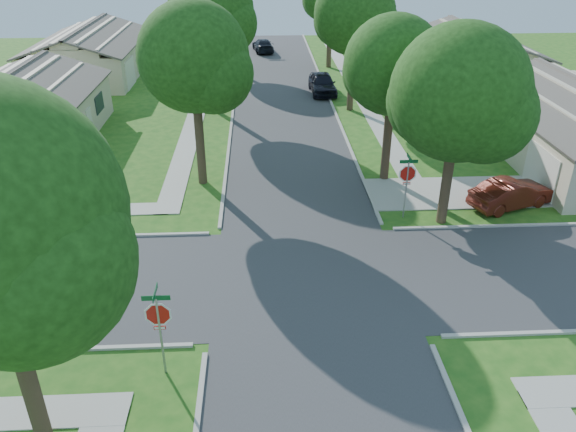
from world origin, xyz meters
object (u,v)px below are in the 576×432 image
(stop_sign_sw, at_px, (158,318))
(house_nw_near, at_px, (17,121))
(tree_e_mid, at_px, (355,18))
(tree_ne_corner, at_px, (460,99))
(car_driveway, at_px, (511,194))
(car_curb_west, at_px, (263,45))
(stop_sign_ne, at_px, (407,176))
(house_nw_far, at_px, (91,58))
(car_curb_east, at_px, (322,83))
(tree_e_near, at_px, (394,70))
(tree_w_near, at_px, (195,62))
(tree_w_far, at_px, (223,4))
(house_ne_far, at_px, (471,61))
(tree_w_mid, at_px, (212,15))

(stop_sign_sw, xyz_separation_m, house_nw_near, (-11.29, 19.70, -0.51))
(tree_e_mid, height_order, tree_ne_corner, tree_e_mid)
(car_driveway, height_order, car_curb_west, car_driveway)
(stop_sign_ne, relative_size, car_curb_west, 0.68)
(stop_sign_sw, height_order, stop_sign_ne, same)
(house_nw_near, distance_m, car_curb_west, 29.97)
(house_nw_near, xyz_separation_m, house_nw_far, (0.00, 17.00, 0.00))
(car_curb_west, bearing_deg, stop_sign_sw, 78.18)
(stop_sign_sw, height_order, car_curb_east, stop_sign_sw)
(house_nw_far, bearing_deg, tree_e_near, -47.94)
(tree_e_near, xyz_separation_m, tree_w_near, (-9.40, 0.00, 0.47))
(tree_w_far, relative_size, tree_ne_corner, 0.93)
(house_ne_far, bearing_deg, tree_w_mid, -158.83)
(tree_ne_corner, bearing_deg, stop_sign_sw, -141.16)
(car_curb_east, bearing_deg, stop_sign_sw, -107.07)
(tree_e_mid, xyz_separation_m, car_curb_east, (-1.56, 4.33, -5.47))
(house_nw_far, bearing_deg, tree_ne_corner, -51.19)
(tree_e_near, xyz_separation_m, tree_ne_corner, (1.61, -4.80, -0.05))
(stop_sign_sw, xyz_separation_m, house_nw_far, (-11.29, 36.70, -0.51))
(house_ne_far, distance_m, car_curb_east, 13.32)
(house_nw_near, bearing_deg, tree_w_mid, 27.90)
(stop_sign_sw, relative_size, tree_w_far, 0.37)
(house_nw_near, relative_size, car_curb_west, 3.12)
(stop_sign_ne, relative_size, house_nw_far, 0.22)
(tree_w_far, height_order, car_curb_west, tree_w_far)
(tree_e_near, height_order, car_curb_east, tree_e_near)
(stop_sign_ne, xyz_separation_m, car_curb_east, (-1.50, 20.64, -1.25))
(tree_w_near, relative_size, house_nw_near, 0.66)
(tree_e_mid, distance_m, house_ne_far, 14.58)
(tree_ne_corner, height_order, car_curb_west, tree_ne_corner)
(car_curb_east, bearing_deg, tree_e_mid, -72.56)
(tree_w_near, xyz_separation_m, house_ne_far, (20.64, 19.99, -4.60))
(tree_w_far, bearing_deg, tree_e_mid, -54.10)
(tree_w_far, xyz_separation_m, house_ne_far, (20.64, -5.01, -3.99))
(stop_sign_ne, bearing_deg, house_nw_near, 153.54)
(tree_w_far, height_order, house_nw_far, tree_w_far)
(tree_e_mid, relative_size, tree_w_mid, 0.96)
(car_driveway, bearing_deg, car_curb_east, -2.11)
(tree_w_near, bearing_deg, tree_e_mid, 51.92)
(tree_e_near, xyz_separation_m, tree_w_far, (-9.40, 25.00, -0.14))
(tree_ne_corner, distance_m, car_driveway, 6.22)
(tree_w_near, relative_size, tree_ne_corner, 1.04)
(stop_sign_ne, relative_size, tree_e_mid, 0.32)
(tree_e_mid, bearing_deg, stop_sign_sw, -110.20)
(house_nw_near, bearing_deg, car_curb_east, 28.32)
(house_nw_near, bearing_deg, car_driveway, -20.11)
(car_curb_east, bearing_deg, house_ne_far, 13.62)
(stop_sign_ne, bearing_deg, tree_w_near, 155.26)
(house_ne_far, bearing_deg, stop_sign_ne, -114.93)
(tree_e_near, height_order, tree_e_mid, tree_e_mid)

